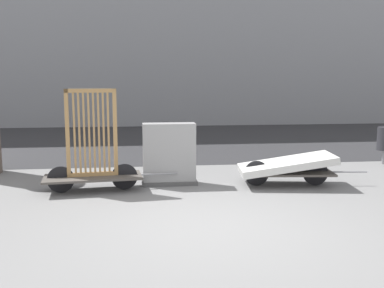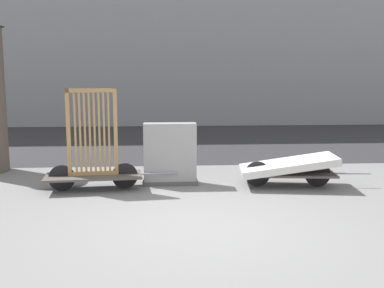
{
  "view_description": "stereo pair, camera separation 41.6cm",
  "coord_description": "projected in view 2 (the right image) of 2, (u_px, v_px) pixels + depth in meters",
  "views": [
    {
      "loc": [
        -0.98,
        -6.0,
        2.07
      ],
      "look_at": [
        0.0,
        2.27,
        0.85
      ],
      "focal_mm": 42.0,
      "sensor_mm": 36.0,
      "label": 1
    },
    {
      "loc": [
        -0.57,
        -6.04,
        2.07
      ],
      "look_at": [
        0.0,
        2.27,
        0.85
      ],
      "focal_mm": 42.0,
      "sensor_mm": 36.0,
      "label": 2
    }
  ],
  "objects": [
    {
      "name": "bike_cart_with_bedframe",
      "position": [
        93.0,
        159.0,
        8.33
      ],
      "size": [
        2.5,
        0.92,
        1.88
      ],
      "rotation": [
        0.0,
        0.0,
        0.1
      ],
      "color": "#4C4742",
      "rests_on": "ground_plane"
    },
    {
      "name": "ground_plane",
      "position": [
        203.0,
        227.0,
        6.3
      ],
      "size": [
        60.0,
        60.0,
        0.0
      ],
      "primitive_type": "plane",
      "color": "slate"
    },
    {
      "name": "bike_cart_with_mattress",
      "position": [
        288.0,
        167.0,
        8.61
      ],
      "size": [
        2.53,
        1.1,
        0.63
      ],
      "rotation": [
        0.0,
        0.0,
        -0.1
      ],
      "color": "#4C4742",
      "rests_on": "ground_plane"
    },
    {
      "name": "road_strip",
      "position": [
        178.0,
        140.0,
        15.17
      ],
      "size": [
        56.0,
        9.0,
        0.01
      ],
      "color": "#2D2D30",
      "rests_on": "ground_plane"
    },
    {
      "name": "utility_cabinet",
      "position": [
        170.0,
        156.0,
        8.79
      ],
      "size": [
        1.08,
        0.41,
        1.21
      ],
      "color": "#4C4C4C",
      "rests_on": "ground_plane"
    }
  ]
}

